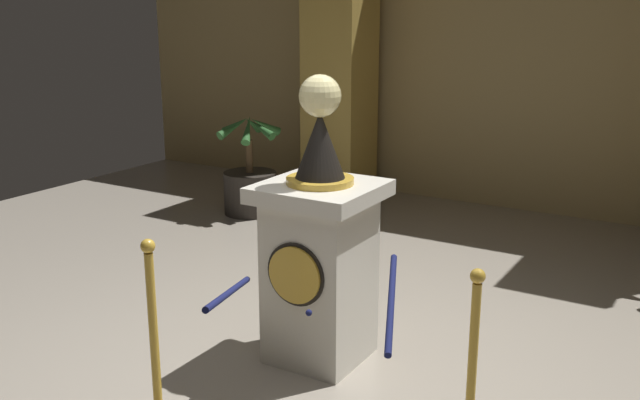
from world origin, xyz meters
The scene contains 8 objects.
ground_plane centered at (0.00, 0.00, 0.00)m, with size 10.84×10.84×0.00m, color #9E9384.
back_wall centered at (0.00, 4.61, 1.87)m, with size 10.84×0.16×3.75m, color tan.
pedestal_clock centered at (-0.04, 0.23, 0.74)m, with size 0.72×0.72×1.88m.
stanchion_near centered at (-0.44, -0.89, 0.38)m, with size 0.24×0.24×1.08m.
stanchion_far centered at (1.15, -0.19, 0.34)m, with size 0.24×0.24×0.99m.
velvet_rope centered at (0.36, -0.54, 0.79)m, with size 1.18×1.16×0.22m.
column_left centered at (-2.05, 4.01, 1.79)m, with size 0.83×0.83×3.60m.
potted_palm_left centered at (-2.51, 2.80, 0.33)m, with size 0.78×0.74×1.17m.
Camera 1 is at (2.22, -3.51, 2.26)m, focal length 40.21 mm.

